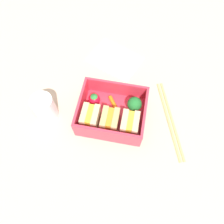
% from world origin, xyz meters
% --- Properties ---
extents(ground_plane, '(1.20, 1.20, 0.02)m').
position_xyz_m(ground_plane, '(0.00, 0.00, -0.01)').
color(ground_plane, beige).
extents(bento_tray, '(0.16, 0.13, 0.01)m').
position_xyz_m(bento_tray, '(0.00, 0.00, 0.01)').
color(bento_tray, '#E03348').
rests_on(bento_tray, ground_plane).
extents(bento_rim, '(0.16, 0.13, 0.05)m').
position_xyz_m(bento_rim, '(0.00, 0.00, 0.04)').
color(bento_rim, '#E03348').
rests_on(bento_rim, bento_tray).
extents(sandwich_left, '(0.04, 0.05, 0.05)m').
position_xyz_m(sandwich_left, '(-0.05, 0.03, 0.03)').
color(sandwich_left, '#D9B48B').
rests_on(sandwich_left, bento_tray).
extents(sandwich_center_left, '(0.04, 0.05, 0.05)m').
position_xyz_m(sandwich_center_left, '(0.00, 0.03, 0.03)').
color(sandwich_center_left, tan).
rests_on(sandwich_center_left, bento_tray).
extents(sandwich_center, '(0.04, 0.05, 0.05)m').
position_xyz_m(sandwich_center, '(0.05, 0.03, 0.03)').
color(sandwich_center, '#D5B387').
rests_on(sandwich_center, bento_tray).
extents(broccoli_floret, '(0.04, 0.04, 0.05)m').
position_xyz_m(broccoli_floret, '(-0.05, -0.02, 0.04)').
color(broccoli_floret, '#87D066').
rests_on(broccoli_floret, bento_tray).
extents(carrot_stick_far_left, '(0.04, 0.05, 0.01)m').
position_xyz_m(carrot_stick_far_left, '(-0.00, -0.03, 0.02)').
color(carrot_stick_far_left, orange).
rests_on(carrot_stick_far_left, bento_tray).
extents(strawberry_far_left, '(0.03, 0.03, 0.04)m').
position_xyz_m(strawberry_far_left, '(0.05, -0.03, 0.03)').
color(strawberry_far_left, red).
rests_on(strawberry_far_left, bento_tray).
extents(chopstick_pair, '(0.09, 0.21, 0.01)m').
position_xyz_m(chopstick_pair, '(-0.15, -0.02, 0.00)').
color(chopstick_pair, tan).
rests_on(chopstick_pair, ground_plane).
extents(drinking_glass, '(0.05, 0.05, 0.07)m').
position_xyz_m(drinking_glass, '(0.16, 0.02, 0.04)').
color(drinking_glass, white).
rests_on(drinking_glass, ground_plane).
extents(folded_napkin, '(0.17, 0.15, 0.00)m').
position_xyz_m(folded_napkin, '(0.03, -0.18, 0.00)').
color(folded_napkin, white).
rests_on(folded_napkin, ground_plane).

